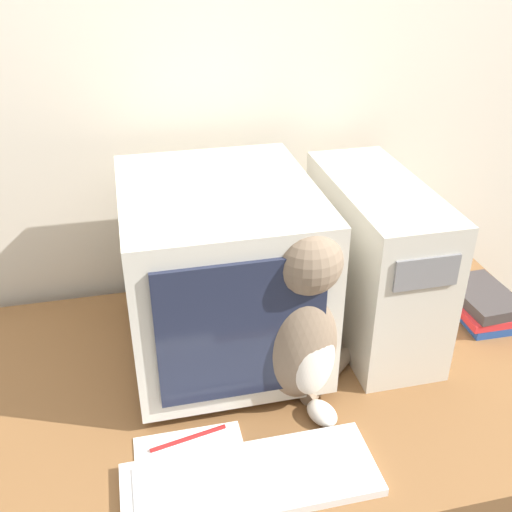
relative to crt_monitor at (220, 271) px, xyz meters
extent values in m
cube|color=beige|center=(0.10, 0.36, 0.30)|extent=(7.00, 0.05, 2.50)
cube|color=brown|center=(0.10, -0.12, -0.58)|extent=(1.42, 0.83, 0.73)
cube|color=beige|center=(0.00, 0.00, -0.20)|extent=(0.28, 0.28, 0.02)
cube|color=beige|center=(0.00, 0.00, 0.01)|extent=(0.41, 0.47, 0.39)
cube|color=#1E2338|center=(0.00, -0.24, 0.01)|extent=(0.32, 0.01, 0.30)
cube|color=beige|center=(0.37, 0.01, -0.02)|extent=(0.19, 0.48, 0.38)
cube|color=slate|center=(0.37, -0.23, 0.08)|extent=(0.14, 0.01, 0.07)
cube|color=silver|center=(-0.02, -0.40, -0.20)|extent=(0.46, 0.17, 0.02)
cube|color=silver|center=(-0.02, -0.40, -0.19)|extent=(0.42, 0.13, 0.00)
ellipsoid|color=#7A6651|center=(0.12, -0.18, -0.06)|extent=(0.23, 0.23, 0.31)
ellipsoid|color=beige|center=(0.14, -0.24, -0.08)|extent=(0.11, 0.08, 0.17)
sphere|color=#7A6651|center=(0.13, -0.21, 0.13)|extent=(0.17, 0.17, 0.13)
cone|color=#7A6651|center=(0.10, -0.22, 0.18)|extent=(0.04, 0.04, 0.03)
cone|color=#7A6651|center=(0.18, -0.19, 0.18)|extent=(0.04, 0.04, 0.03)
ellipsoid|color=beige|center=(0.15, -0.28, -0.20)|extent=(0.07, 0.09, 0.04)
cylinder|color=#7A6651|center=(0.20, -0.17, -0.20)|extent=(0.16, 0.15, 0.03)
cube|color=#234793|center=(0.66, -0.02, -0.20)|extent=(0.12, 0.20, 0.02)
cube|color=red|center=(0.66, -0.02, -0.18)|extent=(0.14, 0.20, 0.02)
cube|color=#383333|center=(0.67, -0.02, -0.16)|extent=(0.14, 0.20, 0.03)
cylinder|color=maroon|center=(-0.12, -0.27, -0.21)|extent=(0.15, 0.04, 0.01)
cube|color=white|center=(-0.12, -0.39, -0.21)|extent=(0.21, 0.30, 0.00)
camera|label=1|loc=(-0.18, -1.12, 0.69)|focal=42.00mm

